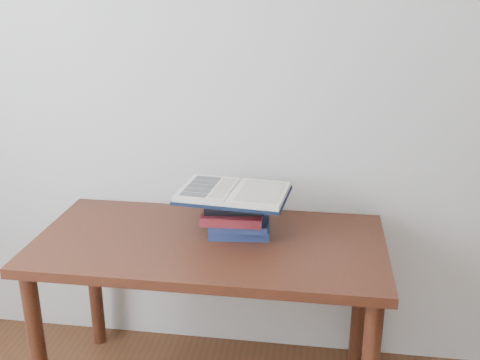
# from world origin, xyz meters

# --- Properties ---
(desk) EXTENTS (1.31, 0.66, 0.70)m
(desk) POSITION_xyz_m (-0.05, 1.38, 0.60)
(desk) COLOR #451E11
(desk) RESTS_ON ground
(book_stack) EXTENTS (0.26, 0.20, 0.15)m
(book_stack) POSITION_xyz_m (0.04, 1.44, 0.78)
(book_stack) COLOR #19244B
(book_stack) RESTS_ON desk
(open_book) EXTENTS (0.43, 0.32, 0.03)m
(open_book) POSITION_xyz_m (0.03, 1.44, 0.87)
(open_book) COLOR black
(open_book) RESTS_ON book_stack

